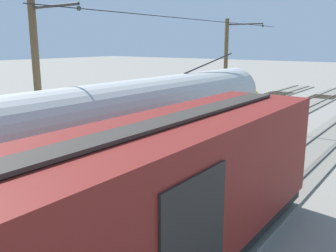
% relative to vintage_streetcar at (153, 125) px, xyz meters
% --- Properties ---
extents(ground_plane, '(220.00, 220.00, 0.00)m').
position_rel_vintage_streetcar_xyz_m(ground_plane, '(0.00, 1.63, -2.27)').
color(ground_plane, gray).
extents(track_streetcar_siding, '(2.80, 80.00, 0.18)m').
position_rel_vintage_streetcar_xyz_m(track_streetcar_siding, '(-4.84, 1.32, -2.21)').
color(track_streetcar_siding, slate).
rests_on(track_streetcar_siding, ground).
extents(track_adjacent_siding, '(2.80, 80.00, 0.18)m').
position_rel_vintage_streetcar_xyz_m(track_adjacent_siding, '(0.00, 1.32, -2.21)').
color(track_adjacent_siding, slate).
rests_on(track_adjacent_siding, ground).
extents(track_third_siding, '(2.80, 80.00, 0.18)m').
position_rel_vintage_streetcar_xyz_m(track_third_siding, '(4.84, 1.32, -2.21)').
color(track_third_siding, slate).
rests_on(track_third_siding, ground).
extents(vintage_streetcar, '(2.65, 18.44, 5.00)m').
position_rel_vintage_streetcar_xyz_m(vintage_streetcar, '(0.00, 0.00, 0.00)').
color(vintage_streetcar, gold).
rests_on(vintage_streetcar, ground).
extents(coach_adjacent, '(2.96, 14.32, 3.85)m').
position_rel_vintage_streetcar_xyz_m(coach_adjacent, '(-4.84, 6.57, -0.10)').
color(coach_adjacent, maroon).
rests_on(coach_adjacent, ground).
extents(catenary_pole_foreground, '(2.81, 0.28, 7.35)m').
position_rel_vintage_streetcar_xyz_m(catenary_pole_foreground, '(2.52, -11.49, 1.57)').
color(catenary_pole_foreground, brown).
rests_on(catenary_pole_foreground, ground).
extents(catenary_pole_mid_near, '(2.81, 0.28, 7.35)m').
position_rel_vintage_streetcar_xyz_m(catenary_pole_mid_near, '(2.52, 3.73, 1.57)').
color(catenary_pole_mid_near, brown).
rests_on(catenary_pole_mid_near, ground).
extents(overhead_wire_run, '(2.60, 19.22, 0.18)m').
position_rel_vintage_streetcar_xyz_m(overhead_wire_run, '(0.10, -4.48, 4.55)').
color(overhead_wire_run, black).
rests_on(overhead_wire_run, ground).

